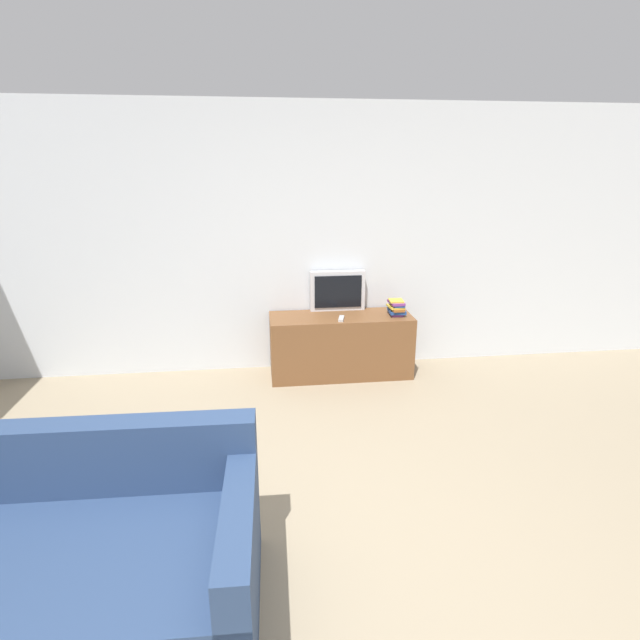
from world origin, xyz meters
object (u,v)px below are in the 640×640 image
object	(u,v)px
remote_on_stand	(341,319)
book_stack	(396,308)
tv_stand	(340,345)
couch	(45,573)
television	(337,291)

from	to	relation	value
remote_on_stand	book_stack	bearing A→B (deg)	8.76
tv_stand	couch	distance (m)	3.21
couch	remote_on_stand	distance (m)	3.11
television	couch	bearing A→B (deg)	-121.57
television	couch	size ratio (longest dim) A/B	0.29
television	book_stack	size ratio (longest dim) A/B	2.47
tv_stand	book_stack	bearing A→B (deg)	-4.86
couch	tv_stand	bearing A→B (deg)	58.05
tv_stand	book_stack	world-z (taller)	book_stack
couch	book_stack	xyz separation A→B (m)	(2.32, 2.63, 0.41)
remote_on_stand	couch	bearing A→B (deg)	-124.61
tv_stand	remote_on_stand	size ratio (longest dim) A/B	8.69
television	book_stack	xyz separation A→B (m)	(0.54, -0.25, -0.12)
book_stack	remote_on_stand	bearing A→B (deg)	-171.24
television	tv_stand	bearing A→B (deg)	-89.10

